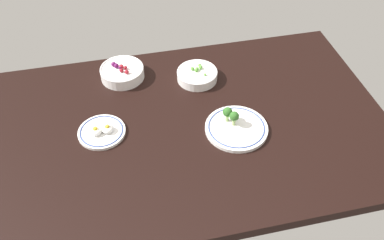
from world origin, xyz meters
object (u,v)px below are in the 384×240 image
(plate_broccoli, at_px, (236,127))
(bowl_berries, at_px, (122,72))
(bowl_peas, at_px, (197,75))
(plate_eggs, at_px, (102,131))

(plate_broccoli, xyz_separation_m, bowl_berries, (-0.37, 0.39, 0.01))
(bowl_berries, distance_m, bowl_peas, 0.31)
(bowl_berries, xyz_separation_m, bowl_peas, (0.30, -0.08, -0.00))
(plate_broccoli, relative_size, bowl_berries, 1.28)
(plate_eggs, bearing_deg, bowl_peas, 28.94)
(plate_eggs, relative_size, bowl_peas, 1.03)
(plate_eggs, relative_size, bowl_berries, 0.96)
(bowl_peas, bearing_deg, plate_broccoli, -77.10)
(bowl_berries, height_order, bowl_peas, bowl_berries)
(plate_broccoli, bearing_deg, bowl_berries, 133.39)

